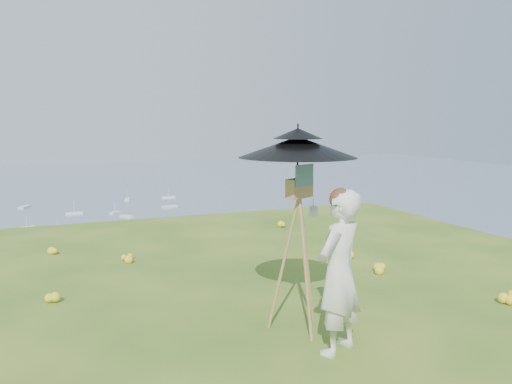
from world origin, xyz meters
name	(u,v)px	position (x,y,z in m)	size (l,w,h in m)	color
ground	(162,369)	(0.00, 0.00, 0.00)	(14.00, 14.00, 0.00)	#38621C
shoreline_tier	(74,366)	(0.00, 75.00, -36.00)	(170.00, 28.00, 8.00)	#665E51
bay_water	(62,200)	(0.00, 240.00, -34.00)	(700.00, 700.00, 0.00)	slate
slope_trees	(79,344)	(0.00, 35.00, -15.00)	(110.00, 50.00, 6.00)	#1B4B16
harbor_town	(72,327)	(0.00, 75.00, -29.50)	(110.00, 22.00, 5.00)	beige
moored_boats	(21,239)	(-12.50, 161.00, -33.65)	(140.00, 140.00, 0.70)	white
wildflowers	(156,351)	(0.00, 0.25, 0.06)	(10.00, 10.50, 0.12)	yellow
painter	(339,272)	(1.61, -0.28, 0.78)	(0.57, 0.37, 1.56)	silver
field_easel	(299,249)	(1.50, 0.32, 0.87)	(0.66, 0.66, 1.74)	#A97C46
sun_umbrella	(298,159)	(1.48, 0.35, 1.79)	(1.20, 1.20, 0.71)	black
painter_cap	(341,194)	(1.61, -0.28, 1.52)	(0.20, 0.24, 0.10)	#CB6F77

